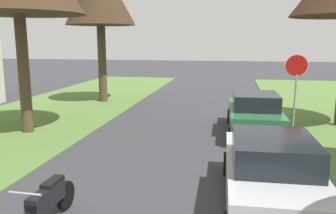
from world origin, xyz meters
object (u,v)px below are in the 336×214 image
(stop_sign_far, at_px, (296,77))
(parked_motorcycle, at_px, (47,202))
(parked_sedan_green, at_px, (254,115))
(parked_sedan_silver, at_px, (271,174))

(stop_sign_far, bearing_deg, parked_motorcycle, -126.92)
(parked_sedan_green, distance_m, parked_motorcycle, 8.74)
(parked_sedan_silver, bearing_deg, parked_sedan_green, 89.92)
(stop_sign_far, height_order, parked_sedan_green, stop_sign_far)
(parked_sedan_silver, xyz_separation_m, parked_sedan_green, (0.01, 6.03, 0.00))
(stop_sign_far, height_order, parked_sedan_silver, stop_sign_far)
(parked_sedan_green, relative_size, parked_motorcycle, 2.17)
(parked_sedan_silver, bearing_deg, stop_sign_far, 76.68)
(parked_motorcycle, bearing_deg, parked_sedan_green, 60.97)
(parked_sedan_silver, relative_size, parked_motorcycle, 2.17)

